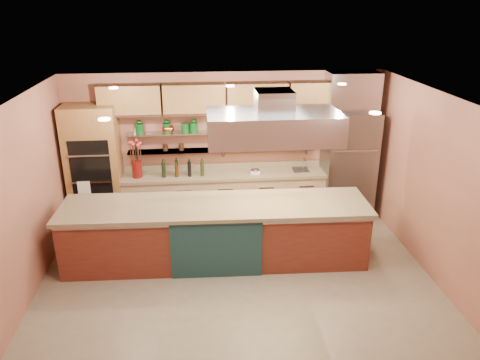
{
  "coord_description": "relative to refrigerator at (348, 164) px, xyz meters",
  "views": [
    {
      "loc": [
        -0.56,
        -6.15,
        4.07
      ],
      "look_at": [
        0.14,
        1.0,
        1.25
      ],
      "focal_mm": 35.0,
      "sensor_mm": 36.0,
      "label": 1
    }
  ],
  "objects": [
    {
      "name": "wall_right",
      "position": [
        0.65,
        -2.14,
        0.35
      ],
      "size": [
        0.04,
        5.0,
        2.8
      ],
      "primitive_type": "cube",
      "color": "#A4634D",
      "rests_on": "floor"
    },
    {
      "name": "wall_back",
      "position": [
        -2.35,
        0.36,
        0.35
      ],
      "size": [
        6.0,
        0.04,
        2.8
      ],
      "primitive_type": "cube",
      "color": "#A4634D",
      "rests_on": "floor"
    },
    {
      "name": "oven_stack",
      "position": [
        -4.8,
        0.04,
        0.1
      ],
      "size": [
        0.95,
        0.64,
        2.3
      ],
      "primitive_type": "cube",
      "color": "olive",
      "rests_on": "floor"
    },
    {
      "name": "wall_shelf_lower",
      "position": [
        -2.4,
        0.23,
        0.3
      ],
      "size": [
        3.6,
        0.26,
        0.03
      ],
      "primitive_type": "cube",
      "color": "#A7A8AE",
      "rests_on": "wall_back"
    },
    {
      "name": "floor",
      "position": [
        -2.35,
        -2.14,
        -1.06
      ],
      "size": [
        6.0,
        5.0,
        0.02
      ],
      "primitive_type": "cube",
      "color": "gray",
      "rests_on": "ground"
    },
    {
      "name": "green_canister",
      "position": [
        -3.11,
        0.23,
        0.75
      ],
      "size": [
        0.18,
        0.18,
        0.17
      ],
      "primitive_type": "cylinder",
      "rotation": [
        0.0,
        0.0,
        -0.34
      ],
      "color": "#0F4718",
      "rests_on": "wall_shelf_upper"
    },
    {
      "name": "wall_shelf_upper",
      "position": [
        -2.4,
        0.23,
        0.65
      ],
      "size": [
        3.6,
        0.26,
        0.03
      ],
      "primitive_type": "cube",
      "color": "#A7A8AE",
      "rests_on": "wall_back"
    },
    {
      "name": "back_counter",
      "position": [
        -2.4,
        0.06,
        -0.58
      ],
      "size": [
        3.84,
        0.64,
        0.93
      ],
      "primitive_type": "cube",
      "color": "#9E7E5F",
      "rests_on": "floor"
    },
    {
      "name": "flower_vase",
      "position": [
        -4.03,
        0.01,
        0.04
      ],
      "size": [
        0.23,
        0.23,
        0.32
      ],
      "primitive_type": "cylinder",
      "rotation": [
        0.0,
        0.0,
        0.37
      ],
      "color": "#5D0F0E",
      "rests_on": "back_counter"
    },
    {
      "name": "refrigerator",
      "position": [
        0.0,
        0.0,
        0.0
      ],
      "size": [
        0.95,
        0.72,
        2.1
      ],
      "primitive_type": "cube",
      "color": "slate",
      "rests_on": "floor"
    },
    {
      "name": "ceiling_downlights",
      "position": [
        -2.35,
        -1.94,
        1.72
      ],
      "size": [
        4.0,
        2.8,
        0.02
      ],
      "primitive_type": "cube",
      "color": "#FFE5A5",
      "rests_on": "ceiling"
    },
    {
      "name": "ceiling",
      "position": [
        -2.35,
        -2.14,
        1.75
      ],
      "size": [
        6.0,
        5.0,
        0.02
      ],
      "primitive_type": "cube",
      "color": "black",
      "rests_on": "wall_back"
    },
    {
      "name": "kitchen_scale",
      "position": [
        -1.81,
        0.01,
        -0.07
      ],
      "size": [
        0.2,
        0.17,
        0.1
      ],
      "primitive_type": "cube",
      "rotation": [
        0.0,
        0.0,
        -0.22
      ],
      "color": "white",
      "rests_on": "back_counter"
    },
    {
      "name": "range_hood",
      "position": [
        -1.75,
        -1.52,
        1.2
      ],
      "size": [
        2.0,
        1.0,
        0.45
      ],
      "primitive_type": "cube",
      "color": "#A7A8AE",
      "rests_on": "ceiling"
    },
    {
      "name": "island",
      "position": [
        -2.65,
        -1.52,
        -0.55
      ],
      "size": [
        4.83,
        1.19,
        1.0
      ],
      "primitive_type": "cube",
      "rotation": [
        0.0,
        0.0,
        -0.03
      ],
      "color": "maroon",
      "rests_on": "floor"
    },
    {
      "name": "wall_left",
      "position": [
        -5.35,
        -2.14,
        0.35
      ],
      "size": [
        0.04,
        5.0,
        2.8
      ],
      "primitive_type": "cube",
      "color": "#A4634D",
      "rests_on": "floor"
    },
    {
      "name": "wall_front",
      "position": [
        -2.35,
        -4.64,
        0.35
      ],
      "size": [
        6.0,
        0.04,
        2.8
      ],
      "primitive_type": "cube",
      "color": "#A4634D",
      "rests_on": "floor"
    },
    {
      "name": "bar_faucet",
      "position": [
        -0.86,
        0.11,
        0.0
      ],
      "size": [
        0.04,
        0.04,
        0.24
      ],
      "primitive_type": "cylinder",
      "rotation": [
        0.0,
        0.0,
        -0.31
      ],
      "color": "white",
      "rests_on": "back_counter"
    },
    {
      "name": "copper_kettle",
      "position": [
        -3.4,
        0.23,
        0.73
      ],
      "size": [
        0.23,
        0.23,
        0.14
      ],
      "primitive_type": "ellipsoid",
      "rotation": [
        0.0,
        0.0,
        -0.39
      ],
      "color": "#D56331",
      "rests_on": "wall_shelf_upper"
    },
    {
      "name": "oil_bottle_cluster",
      "position": [
        -3.18,
        0.01,
        0.01
      ],
      "size": [
        0.85,
        0.29,
        0.27
      ],
      "primitive_type": "cube",
      "rotation": [
        0.0,
        0.0,
        0.06
      ],
      "color": "black",
      "rests_on": "back_counter"
    },
    {
      "name": "upper_cabinets",
      "position": [
        -2.35,
        0.18,
        1.3
      ],
      "size": [
        4.6,
        0.36,
        0.55
      ],
      "primitive_type": "cube",
      "color": "olive",
      "rests_on": "wall_back"
    }
  ]
}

